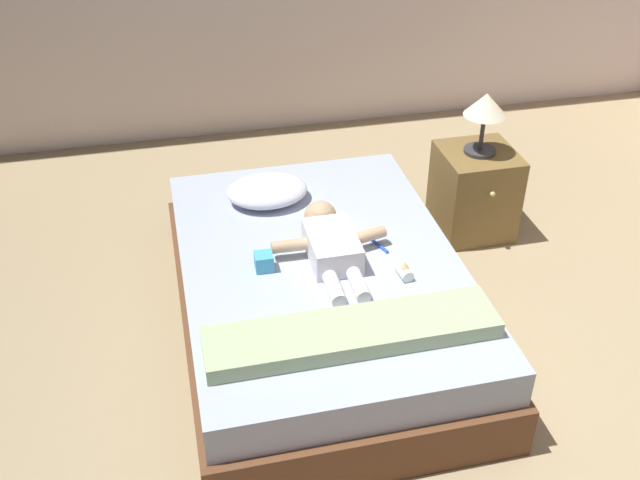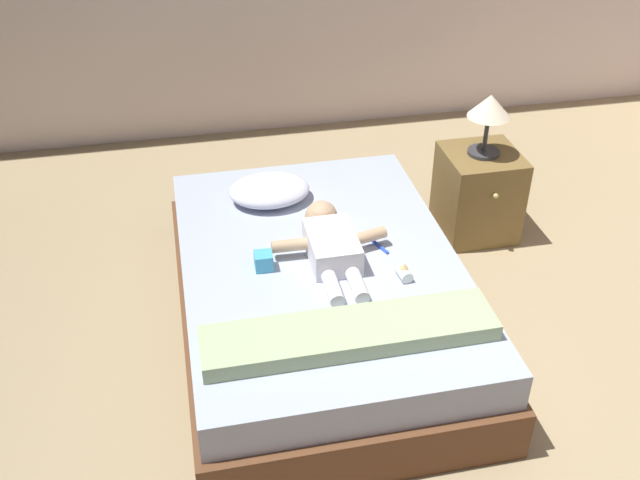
% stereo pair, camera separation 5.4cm
% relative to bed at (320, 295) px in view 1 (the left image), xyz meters
% --- Properties ---
extents(ground_plane, '(8.00, 8.00, 0.00)m').
position_rel_bed_xyz_m(ground_plane, '(0.27, -0.73, -0.20)').
color(ground_plane, tan).
extents(bed, '(1.28, 1.86, 0.42)m').
position_rel_bed_xyz_m(bed, '(0.00, 0.00, 0.00)').
color(bed, brown).
rests_on(bed, ground_plane).
extents(pillow, '(0.41, 0.32, 0.11)m').
position_rel_bed_xyz_m(pillow, '(-0.14, 0.55, 0.27)').
color(pillow, silver).
rests_on(pillow, bed).
extents(baby, '(0.53, 0.65, 0.16)m').
position_rel_bed_xyz_m(baby, '(0.05, 0.02, 0.28)').
color(baby, white).
rests_on(baby, bed).
extents(toothbrush, '(0.07, 0.16, 0.02)m').
position_rel_bed_xyz_m(toothbrush, '(0.28, 0.05, 0.22)').
color(toothbrush, blue).
rests_on(toothbrush, bed).
extents(nightstand, '(0.40, 0.43, 0.50)m').
position_rel_bed_xyz_m(nightstand, '(1.04, 0.65, 0.04)').
color(nightstand, brown).
rests_on(nightstand, ground_plane).
extents(lamp, '(0.23, 0.23, 0.34)m').
position_rel_bed_xyz_m(lamp, '(1.04, 0.65, 0.55)').
color(lamp, '#333338').
rests_on(lamp, nightstand).
extents(blanket, '(1.15, 0.25, 0.07)m').
position_rel_bed_xyz_m(blanket, '(0.00, -0.56, 0.25)').
color(blanket, '#A4B989').
rests_on(blanket, bed).
extents(toy_block, '(0.08, 0.08, 0.08)m').
position_rel_bed_xyz_m(toy_block, '(-0.26, -0.02, 0.25)').
color(toy_block, '#45ACD8').
rests_on(toy_block, bed).
extents(baby_bottle, '(0.06, 0.10, 0.07)m').
position_rel_bed_xyz_m(baby_bottle, '(0.32, -0.22, 0.24)').
color(baby_bottle, white).
rests_on(baby_bottle, bed).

